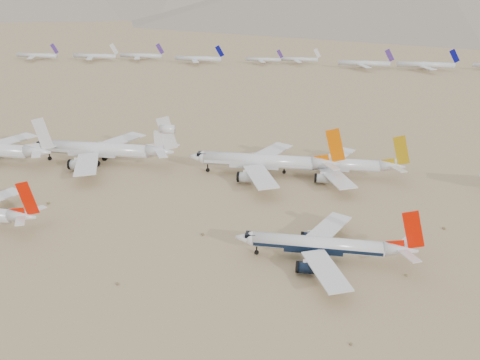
{
  "coord_description": "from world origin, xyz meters",
  "views": [
    {
      "loc": [
        4.69,
        -118.52,
        68.77
      ],
      "look_at": [
        -24.54,
        41.76,
        7.0
      ],
      "focal_mm": 40.0,
      "sensor_mm": 36.0,
      "label": 1
    }
  ],
  "objects": [
    {
      "name": "desert_scrub",
      "position": [
        -11.08,
        -26.49,
        0.28
      ],
      "size": [
        247.37,
        121.67,
        0.63
      ],
      "color": "brown",
      "rests_on": "ground"
    },
    {
      "name": "row2_orange_tail",
      "position": [
        -20.02,
        66.33,
        5.45
      ],
      "size": [
        54.43,
        53.24,
        19.41
      ],
      "color": "silver",
      "rests_on": "ground"
    },
    {
      "name": "distant_storage_row",
      "position": [
        16.73,
        331.83,
        4.42
      ],
      "size": [
        567.02,
        53.86,
        15.74
      ],
      "color": "silver",
      "rests_on": "ground"
    },
    {
      "name": "row2_white_trijet",
      "position": [
        -83.78,
        68.41,
        5.92
      ],
      "size": [
        57.73,
        56.42,
        20.46
      ],
      "color": "silver",
      "rests_on": "ground"
    },
    {
      "name": "main_airliner",
      "position": [
        4.33,
        5.84,
        4.38
      ],
      "size": [
        45.13,
        44.08,
        15.93
      ],
      "color": "silver",
      "rests_on": "ground"
    },
    {
      "name": "row2_gold_tail",
      "position": [
        6.1,
        69.63,
        4.78
      ],
      "size": [
        48.04,
        46.98,
        17.11
      ],
      "color": "silver",
      "rests_on": "ground"
    },
    {
      "name": "ground",
      "position": [
        0.0,
        0.0,
        0.0
      ],
      "size": [
        7000.0,
        7000.0,
        0.0
      ],
      "primitive_type": "plane",
      "color": "#997A59",
      "rests_on": "ground"
    }
  ]
}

